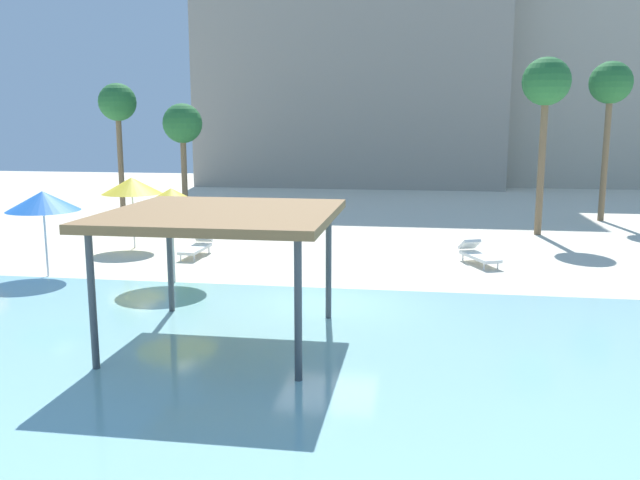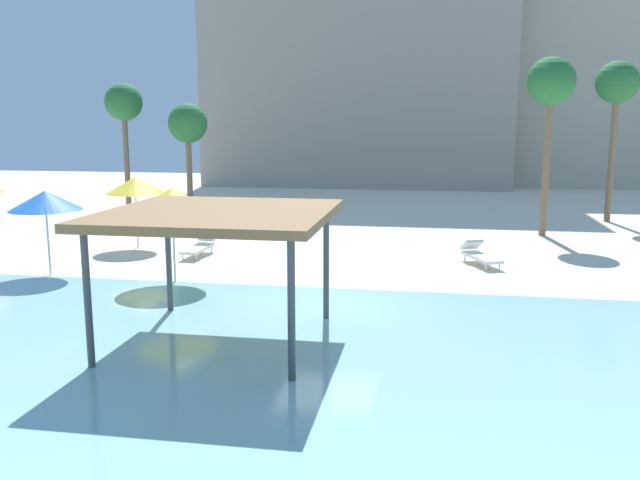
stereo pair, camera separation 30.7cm
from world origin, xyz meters
name	(u,v)px [view 1 (the left image)]	position (x,y,z in m)	size (l,w,h in m)	color
ground_plane	(329,304)	(0.00, 0.00, 0.00)	(80.00, 80.00, 0.00)	beige
lagoon_water	(288,382)	(0.00, -5.25, 0.02)	(44.00, 13.50, 0.04)	#8CC6CC
shade_pavilion	(222,218)	(-1.76, -3.24, 2.66)	(4.58, 4.58, 2.82)	#42474C
beach_umbrella_yellow_0	(171,200)	(-4.70, 1.52, 2.43)	(2.38, 2.38, 2.76)	silver
beach_umbrella_yellow_1	(132,186)	(-8.14, 6.49, 2.29)	(2.16, 2.16, 2.60)	silver
beach_umbrella_blue_2	(43,201)	(-8.82, 1.82, 2.28)	(2.14, 2.14, 2.57)	silver
lounge_chair_0	(478,254)	(4.15, 5.55, 0.33)	(1.31, 1.98, 0.74)	white
lounge_chair_1	(197,246)	(-5.38, 5.44, 0.33)	(0.66, 1.91, 0.74)	white
palm_tree_0	(118,105)	(-13.07, 16.11, 5.37)	(1.90, 1.90, 6.49)	brown
palm_tree_1	(183,126)	(-9.19, 14.81, 4.38)	(1.90, 1.90, 5.44)	brown
palm_tree_2	(610,87)	(10.60, 16.10, 6.10)	(1.90, 1.90, 7.26)	brown
palm_tree_3	(546,87)	(7.05, 11.69, 5.95)	(1.90, 1.90, 7.10)	brown
hotel_block_0	(353,46)	(-2.90, 33.09, 9.91)	(21.36, 9.07, 19.83)	#9E9384
hotel_block_1	(614,76)	(16.05, 36.57, 7.84)	(22.29, 10.72, 15.68)	#B2A893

